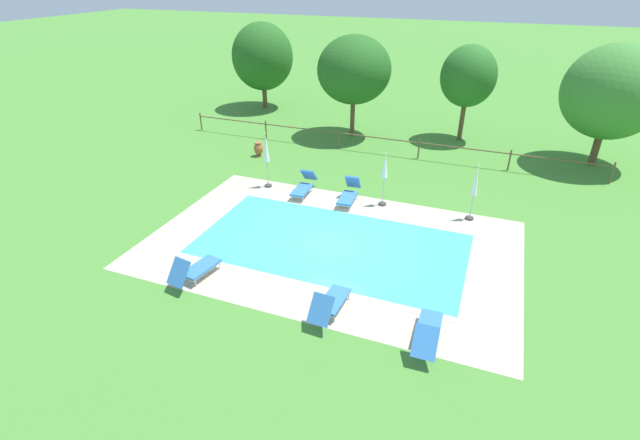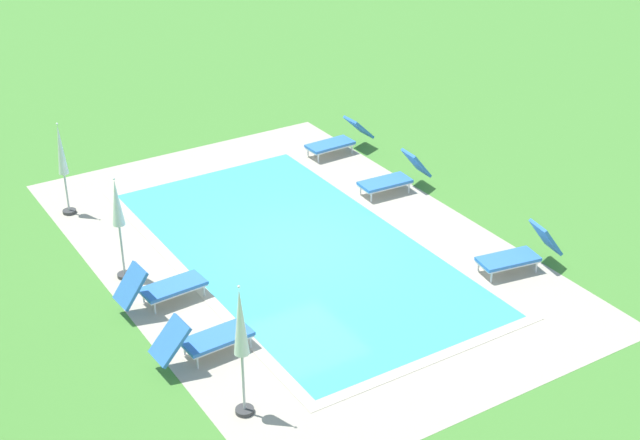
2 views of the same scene
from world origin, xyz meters
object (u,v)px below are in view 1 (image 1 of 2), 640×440
object	(u,v)px
patio_umbrella_closed_row_west	(266,151)
terracotta_urn_near_fence	(258,149)
patio_umbrella_closed_row_centre	(475,185)
tree_west_mid	(468,76)
tree_centre	(354,70)
sun_lounger_north_mid	(195,269)
patio_umbrella_closed_row_mid_west	(385,170)
sun_lounger_north_near_steps	(304,186)
sun_lounger_north_far	(330,303)
tree_east_mid	(613,92)
sun_lounger_north_end	(428,331)
sun_lounger_south_near_corner	(349,193)
tree_far_west	(263,57)

from	to	relation	value
patio_umbrella_closed_row_west	terracotta_urn_near_fence	distance (m)	4.09
patio_umbrella_closed_row_centre	tree_west_mid	world-z (taller)	tree_west_mid
tree_centre	sun_lounger_north_mid	bearing A→B (deg)	-90.85
tree_west_mid	patio_umbrella_closed_row_mid_west	bearing A→B (deg)	-101.77
sun_lounger_north_near_steps	tree_west_mid	world-z (taller)	tree_west_mid
sun_lounger_north_far	patio_umbrella_closed_row_mid_west	size ratio (longest dim) A/B	0.82
sun_lounger_north_near_steps	tree_east_mid	world-z (taller)	tree_east_mid
terracotta_urn_near_fence	sun_lounger_north_end	bearing A→B (deg)	-44.99
sun_lounger_north_end	patio_umbrella_closed_row_west	distance (m)	11.19
sun_lounger_north_far	sun_lounger_north_near_steps	bearing A→B (deg)	118.32
patio_umbrella_closed_row_west	patio_umbrella_closed_row_mid_west	bearing A→B (deg)	0.89
tree_west_mid	tree_centre	distance (m)	6.13
sun_lounger_north_end	tree_east_mid	xyz separation A→B (m)	(5.50, 15.59, 3.18)
sun_lounger_south_near_corner	tree_centre	size ratio (longest dim) A/B	0.34
patio_umbrella_closed_row_centre	sun_lounger_north_far	bearing A→B (deg)	-113.34
tree_west_mid	tree_centre	bearing A→B (deg)	-165.67
sun_lounger_north_mid	sun_lounger_south_near_corner	bearing A→B (deg)	68.30
patio_umbrella_closed_row_west	patio_umbrella_closed_row_centre	bearing A→B (deg)	0.78
patio_umbrella_closed_row_mid_west	patio_umbrella_closed_row_centre	world-z (taller)	patio_umbrella_closed_row_centre
tree_east_mid	patio_umbrella_closed_row_mid_west	bearing A→B (deg)	-136.44
sun_lounger_south_near_corner	sun_lounger_north_mid	bearing A→B (deg)	-111.70
sun_lounger_north_mid	tree_east_mid	bearing A→B (deg)	50.38
patio_umbrella_closed_row_west	tree_west_mid	xyz separation A→B (m)	(7.25, 9.70, 1.86)
sun_lounger_north_far	sun_lounger_south_near_corner	xyz separation A→B (m)	(-1.73, 7.00, 0.00)
patio_umbrella_closed_row_west	tree_centre	distance (m)	8.54
sun_lounger_south_near_corner	patio_umbrella_closed_row_mid_west	size ratio (longest dim) A/B	0.81
sun_lounger_north_near_steps	tree_east_mid	bearing A→B (deg)	34.82
sun_lounger_north_near_steps	sun_lounger_north_far	distance (m)	8.01
patio_umbrella_closed_row_west	tree_east_mid	world-z (taller)	tree_east_mid
tree_centre	sun_lounger_south_near_corner	bearing A→B (deg)	-73.05
sun_lounger_north_end	tree_far_west	xyz separation A→B (m)	(-14.56, 19.10, 3.02)
sun_lounger_north_end	patio_umbrella_closed_row_mid_west	bearing A→B (deg)	112.86
sun_lounger_north_near_steps	patio_umbrella_closed_row_west	bearing A→B (deg)	176.21
sun_lounger_south_near_corner	patio_umbrella_closed_row_west	size ratio (longest dim) A/B	0.74
patio_umbrella_closed_row_mid_west	tree_centre	bearing A→B (deg)	115.87
patio_umbrella_closed_row_west	sun_lounger_north_mid	bearing A→B (deg)	-81.39
sun_lounger_north_far	patio_umbrella_closed_row_centre	xyz separation A→B (m)	(3.15, 7.29, 1.06)
sun_lounger_north_end	tree_east_mid	bearing A→B (deg)	70.59
sun_lounger_north_far	patio_umbrella_closed_row_mid_west	bearing A→B (deg)	92.77
sun_lounger_south_near_corner	patio_umbrella_closed_row_centre	size ratio (longest dim) A/B	0.81
tree_centre	sun_lounger_north_near_steps	bearing A→B (deg)	-86.69
tree_far_west	patio_umbrella_closed_row_mid_west	bearing A→B (deg)	-45.66
sun_lounger_north_far	tree_east_mid	distance (m)	17.80
sun_lounger_south_near_corner	tree_far_west	world-z (taller)	tree_far_west
sun_lounger_north_mid	sun_lounger_north_end	distance (m)	7.28
sun_lounger_north_far	tree_east_mid	xyz separation A→B (m)	(8.26, 15.45, 3.17)
patio_umbrella_closed_row_west	patio_umbrella_closed_row_mid_west	world-z (taller)	patio_umbrella_closed_row_west
patio_umbrella_closed_row_centre	sun_lounger_north_near_steps	bearing A→B (deg)	-178.05
sun_lounger_north_end	patio_umbrella_closed_row_centre	world-z (taller)	patio_umbrella_closed_row_centre
tree_centre	tree_east_mid	bearing A→B (deg)	0.40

